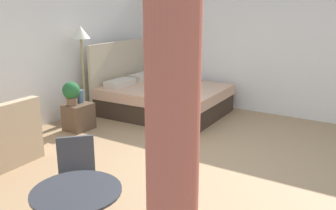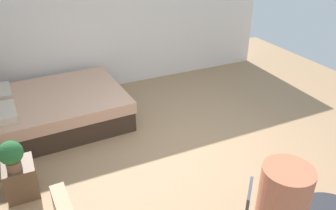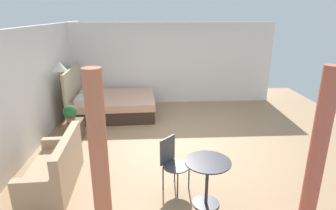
{
  "view_description": "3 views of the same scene",
  "coord_description": "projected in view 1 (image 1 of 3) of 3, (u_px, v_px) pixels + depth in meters",
  "views": [
    {
      "loc": [
        -3.91,
        -2.06,
        2.08
      ],
      "look_at": [
        -0.23,
        0.28,
        0.88
      ],
      "focal_mm": 38.54,
      "sensor_mm": 36.0,
      "label": 1
    },
    {
      "loc": [
        -3.61,
        2.19,
        3.14
      ],
      "look_at": [
        0.07,
        0.45,
        0.96
      ],
      "focal_mm": 36.31,
      "sensor_mm": 36.0,
      "label": 2
    },
    {
      "loc": [
        -5.84,
        0.64,
        2.81
      ],
      "look_at": [
        0.51,
        0.27,
        0.72
      ],
      "focal_mm": 30.1,
      "sensor_mm": 36.0,
      "label": 3
    }
  ],
  "objects": [
    {
      "name": "nightstand",
      "position": [
        79.0,
        117.0,
        6.24
      ],
      "size": [
        0.45,
        0.38,
        0.46
      ],
      "color": "brown",
      "rests_on": "ground"
    },
    {
      "name": "ground_plane",
      "position": [
        195.0,
        168.0,
        4.8
      ],
      "size": [
        9.17,
        9.43,
        0.02
      ],
      "primitive_type": "cube",
      "color": "#9E7A56"
    },
    {
      "name": "floor_lamp",
      "position": [
        81.0,
        40.0,
        6.46
      ],
      "size": [
        0.34,
        0.34,
        1.74
      ],
      "color": "#99844C",
      "rests_on": "ground"
    },
    {
      "name": "cafe_chair_near_window",
      "position": [
        77.0,
        176.0,
        3.41
      ],
      "size": [
        0.61,
        0.61,
        0.89
      ],
      "color": "#3F3F44",
      "rests_on": "ground"
    },
    {
      "name": "bed",
      "position": [
        162.0,
        98.0,
        7.2
      ],
      "size": [
        1.91,
        2.34,
        1.38
      ],
      "color": "#38281E",
      "rests_on": "ground"
    },
    {
      "name": "wall_back",
      "position": [
        30.0,
        55.0,
        6.12
      ],
      "size": [
        9.17,
        0.12,
        2.54
      ],
      "primitive_type": "cube",
      "color": "silver",
      "rests_on": "ground"
    },
    {
      "name": "wall_right",
      "position": [
        272.0,
        49.0,
        6.97
      ],
      "size": [
        0.12,
        6.43,
        2.54
      ],
      "primitive_type": "cube",
      "color": "silver",
      "rests_on": "ground"
    },
    {
      "name": "potted_plant",
      "position": [
        71.0,
        92.0,
        6.06
      ],
      "size": [
        0.29,
        0.29,
        0.4
      ],
      "color": "brown",
      "rests_on": "nightstand"
    },
    {
      "name": "vase",
      "position": [
        80.0,
        96.0,
        6.28
      ],
      "size": [
        0.13,
        0.13,
        0.21
      ],
      "color": "slate",
      "rests_on": "nightstand"
    }
  ]
}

